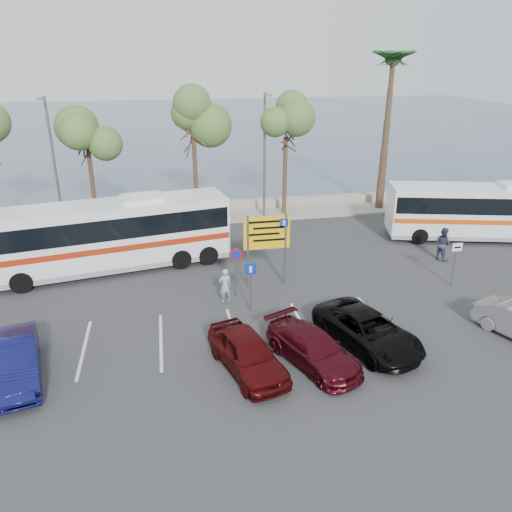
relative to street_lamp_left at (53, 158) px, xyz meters
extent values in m
plane|color=#2F2E31|center=(10.00, -13.52, -4.60)|extent=(120.00, 120.00, 0.00)
cube|color=gray|center=(10.00, 0.48, -4.52)|extent=(44.00, 2.40, 0.15)
cube|color=gray|center=(10.00, 2.48, -4.30)|extent=(48.00, 0.80, 0.60)
plane|color=#3B4E5F|center=(10.00, 46.48, -4.59)|extent=(140.00, 140.00, 0.00)
cylinder|color=#382619|center=(2.00, 0.48, -1.93)|extent=(0.28, 0.28, 5.04)
cylinder|color=#382619|center=(8.50, 0.48, -1.65)|extent=(0.28, 0.28, 5.60)
cylinder|color=#382619|center=(14.50, 0.48, -1.86)|extent=(0.28, 0.28, 5.18)
cylinder|color=#382619|center=(21.50, 0.48, 0.55)|extent=(0.48, 0.48, 10.00)
cylinder|color=slate|center=(0.00, 0.08, -0.45)|extent=(0.16, 0.16, 8.00)
cylinder|color=slate|center=(0.00, -0.37, 3.50)|extent=(0.12, 0.90, 0.12)
cube|color=slate|center=(0.00, -0.87, 3.45)|extent=(0.45, 0.25, 0.12)
cylinder|color=slate|center=(13.00, 0.08, -0.45)|extent=(0.16, 0.16, 8.00)
cylinder|color=slate|center=(13.00, -0.37, 3.50)|extent=(0.12, 0.90, 0.12)
cube|color=slate|center=(13.00, -0.87, 3.45)|extent=(0.45, 0.25, 0.12)
cylinder|color=slate|center=(10.10, -10.32, -2.80)|extent=(0.12, 0.12, 3.60)
cylinder|color=slate|center=(11.90, -10.32, -2.80)|extent=(0.12, 0.12, 3.60)
cube|color=#F3B70C|center=(11.00, -10.32, -1.90)|extent=(2.20, 0.06, 1.60)
cube|color=#0C2699|center=(11.80, -10.36, -1.45)|extent=(0.42, 0.01, 0.42)
cylinder|color=slate|center=(9.40, -11.12, -3.50)|extent=(0.07, 0.07, 2.20)
cylinder|color=#B20C0C|center=(9.40, -11.15, -2.55)|extent=(0.60, 0.03, 0.60)
cylinder|color=slate|center=(9.80, -12.72, -3.50)|extent=(0.07, 0.07, 2.20)
cube|color=#0C2699|center=(9.80, -12.74, -2.60)|extent=(0.50, 0.03, 0.50)
cylinder|color=slate|center=(19.80, -12.02, -3.50)|extent=(0.07, 0.07, 2.20)
cube|color=white|center=(19.80, -12.04, -2.60)|extent=(0.50, 0.03, 0.40)
cube|color=white|center=(3.50, -7.02, -2.55)|extent=(12.38, 4.82, 2.98)
cube|color=black|center=(3.50, -7.02, -2.02)|extent=(12.15, 4.81, 1.06)
cube|color=#9F250C|center=(3.50, -7.02, -3.03)|extent=(12.27, 4.83, 0.30)
cube|color=gray|center=(3.50, -7.02, -4.04)|extent=(12.26, 4.77, 0.56)
cube|color=white|center=(3.50, -7.02, -0.94)|extent=(2.29, 1.97, 0.24)
cube|color=white|center=(25.00, -6.40, -2.73)|extent=(11.31, 4.97, 2.72)
cube|color=black|center=(25.00, -6.40, -2.25)|extent=(11.11, 4.95, 0.97)
cube|color=#D6470C|center=(25.00, -6.40, -3.17)|extent=(11.21, 4.97, 0.28)
cube|color=gray|center=(25.00, -6.40, -4.09)|extent=(11.20, 4.92, 0.51)
cube|color=white|center=(25.00, -6.40, -1.26)|extent=(2.15, 1.88, 0.22)
imported|color=#10124C|center=(1.00, -16.07, -3.88)|extent=(2.48, 4.60, 1.44)
imported|color=#460B14|center=(11.32, -17.02, -3.99)|extent=(3.24, 4.56, 1.23)
imported|color=#4B0A0B|center=(8.92, -17.02, -3.90)|extent=(2.77, 4.43, 1.41)
imported|color=black|center=(13.72, -16.25, -3.94)|extent=(3.65, 5.21, 1.32)
imported|color=#85A0C2|center=(8.82, -11.69, -3.79)|extent=(0.64, 0.48, 1.62)
imported|color=#33364C|center=(21.00, -8.91, -3.69)|extent=(1.00, 1.10, 1.83)
camera|label=1|loc=(6.47, -31.72, 5.94)|focal=35.00mm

